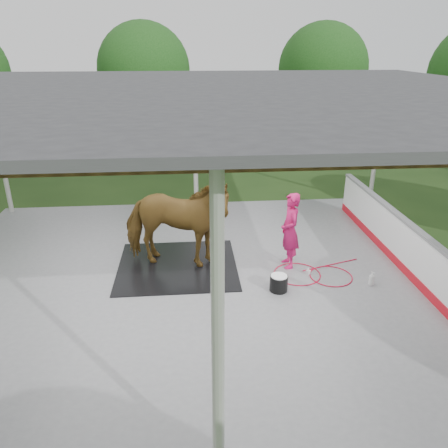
{
  "coord_description": "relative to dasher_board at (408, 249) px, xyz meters",
  "views": [
    {
      "loc": [
        -0.26,
        -8.4,
        4.86
      ],
      "look_at": [
        0.52,
        0.53,
        1.14
      ],
      "focal_mm": 35.0,
      "sensor_mm": 36.0,
      "label": 1
    }
  ],
  "objects": [
    {
      "name": "soap_bottle_b",
      "position": [
        -2.23,
        0.01,
        -0.46
      ],
      "size": [
        0.11,
        0.11,
        0.17
      ],
      "primitive_type": "imported",
      "rotation": [
        0.0,
        0.0,
        -0.98
      ],
      "color": "#338CD8",
      "rests_on": "concrete_slab"
    },
    {
      "name": "concrete_slab",
      "position": [
        -4.6,
        0.0,
        -0.57
      ],
      "size": [
        12.0,
        10.0,
        0.05
      ],
      "primitive_type": "cube",
      "color": "slate",
      "rests_on": "ground"
    },
    {
      "name": "tree_belt",
      "position": [
        -4.3,
        0.9,
        3.2
      ],
      "size": [
        28.0,
        28.0,
        5.8
      ],
      "color": "#382314",
      "rests_on": "ground"
    },
    {
      "name": "handler",
      "position": [
        -2.58,
        0.49,
        0.34
      ],
      "size": [
        0.47,
        0.67,
        1.77
      ],
      "primitive_type": "imported",
      "rotation": [
        0.0,
        0.0,
        -1.5
      ],
      "color": "#C51558",
      "rests_on": "concrete_slab"
    },
    {
      "name": "rubber_mat",
      "position": [
        -5.16,
        0.68,
        -0.53
      ],
      "size": [
        2.73,
        2.56,
        0.02
      ],
      "primitive_type": "cube",
      "color": "black",
      "rests_on": "concrete_slab"
    },
    {
      "name": "pavilion_structure",
      "position": [
        -4.6,
        -0.0,
        3.37
      ],
      "size": [
        12.6,
        10.6,
        4.05
      ],
      "color": "beige",
      "rests_on": "ground"
    },
    {
      "name": "soap_bottle_a",
      "position": [
        -1.01,
        -0.55,
        -0.38
      ],
      "size": [
        0.17,
        0.17,
        0.32
      ],
      "primitive_type": "imported",
      "rotation": [
        0.0,
        0.0,
        0.72
      ],
      "color": "silver",
      "rests_on": "concrete_slab"
    },
    {
      "name": "horse",
      "position": [
        -5.16,
        0.68,
        0.54
      ],
      "size": [
        2.7,
        1.66,
        2.12
      ],
      "primitive_type": "imported",
      "rotation": [
        0.0,
        0.0,
        1.35
      ],
      "color": "brown",
      "rests_on": "rubber_mat"
    },
    {
      "name": "hose_coil",
      "position": [
        -2.14,
        -0.02,
        -0.53
      ],
      "size": [
        2.13,
        1.24,
        0.02
      ],
      "color": "red",
      "rests_on": "concrete_slab"
    },
    {
      "name": "ground",
      "position": [
        -4.6,
        0.0,
        -0.59
      ],
      "size": [
        100.0,
        100.0,
        0.0
      ],
      "primitive_type": "plane",
      "color": "#1E3814"
    },
    {
      "name": "dasher_board",
      "position": [
        0.0,
        0.0,
        0.0
      ],
      "size": [
        0.16,
        8.0,
        1.15
      ],
      "color": "red",
      "rests_on": "concrete_slab"
    },
    {
      "name": "wash_bucket",
      "position": [
        -3.03,
        -0.59,
        -0.36
      ],
      "size": [
        0.38,
        0.38,
        0.35
      ],
      "color": "black",
      "rests_on": "concrete_slab"
    }
  ]
}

